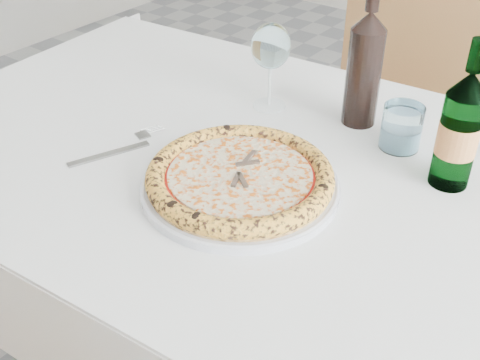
# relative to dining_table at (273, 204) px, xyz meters

# --- Properties ---
(dining_table) EXTENTS (1.52, 0.97, 0.76)m
(dining_table) POSITION_rel_dining_table_xyz_m (0.00, 0.00, 0.00)
(dining_table) COLOR brown
(dining_table) RESTS_ON floor
(chair_far) EXTENTS (0.45, 0.45, 0.93)m
(chair_far) POSITION_rel_dining_table_xyz_m (-0.09, 0.75, -0.14)
(chair_far) COLOR brown
(chair_far) RESTS_ON floor
(plate) EXTENTS (0.33, 0.33, 0.02)m
(plate) POSITION_rel_dining_table_xyz_m (-0.00, -0.10, 0.10)
(plate) COLOR silver
(plate) RESTS_ON dining_table
(pizza) EXTENTS (0.31, 0.31, 0.03)m
(pizza) POSITION_rel_dining_table_xyz_m (-0.00, -0.10, 0.11)
(pizza) COLOR #EBB871
(pizza) RESTS_ON plate
(fork) EXTENTS (0.07, 0.21, 0.00)m
(fork) POSITION_rel_dining_table_xyz_m (-0.25, -0.13, 0.09)
(fork) COLOR gray
(fork) RESTS_ON dining_table
(wine_glass) EXTENTS (0.08, 0.08, 0.18)m
(wine_glass) POSITION_rel_dining_table_xyz_m (-0.13, 0.17, 0.21)
(wine_glass) COLOR white
(wine_glass) RESTS_ON dining_table
(tumbler) EXTENTS (0.07, 0.07, 0.08)m
(tumbler) POSITION_rel_dining_table_xyz_m (0.15, 0.18, 0.12)
(tumbler) COLOR white
(tumbler) RESTS_ON dining_table
(beer_bottle) EXTENTS (0.07, 0.07, 0.25)m
(beer_bottle) POSITION_rel_dining_table_xyz_m (0.26, 0.13, 0.19)
(beer_bottle) COLOR #24602F
(beer_bottle) RESTS_ON dining_table
(wine_bottle) EXTENTS (0.07, 0.07, 0.27)m
(wine_bottle) POSITION_rel_dining_table_xyz_m (0.04, 0.22, 0.20)
(wine_bottle) COLOR black
(wine_bottle) RESTS_ON dining_table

